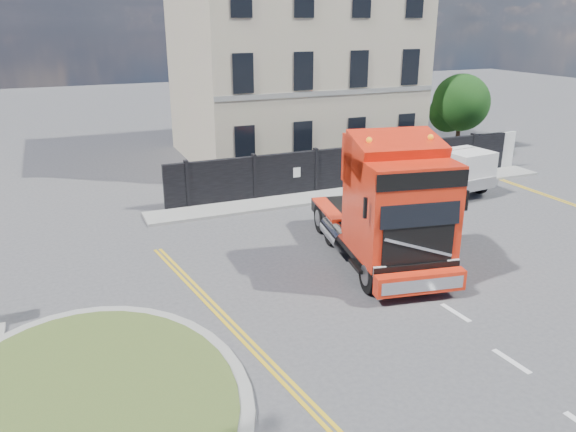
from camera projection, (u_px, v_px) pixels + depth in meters
name	position (u px, v px, depth m)	size (l,w,h in m)	color
ground	(324.00, 288.00, 16.93)	(120.00, 120.00, 0.00)	#424244
traffic_island	(88.00, 403.00, 11.73)	(6.80, 6.80, 0.17)	gray
hoarding_fence	(364.00, 166.00, 26.82)	(18.80, 0.25, 2.00)	black
georgian_building	(291.00, 54.00, 31.55)	(12.30, 10.30, 12.80)	#BDAB96
tree	(458.00, 105.00, 31.71)	(3.20, 3.20, 4.80)	#382619
pavement_far	(362.00, 191.00, 26.15)	(20.00, 1.60, 0.12)	gray
truck	(390.00, 211.00, 17.68)	(3.90, 7.56, 4.31)	black
flatbed_pickup	(456.00, 169.00, 25.90)	(2.51, 5.20, 2.09)	gray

